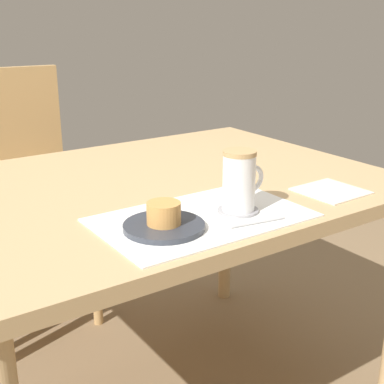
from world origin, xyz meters
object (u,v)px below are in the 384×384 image
at_px(coffee_mug, 240,180).
at_px(wooden_chair, 23,185).
at_px(dining_table, 160,205).
at_px(pastry_plate, 164,226).
at_px(pastry, 164,213).

bearing_deg(coffee_mug, wooden_chair, 98.56).
bearing_deg(dining_table, pastry_plate, -119.56).
height_order(pastry_plate, coffee_mug, coffee_mug).
bearing_deg(wooden_chair, pastry_plate, 92.66).
distance_m(pastry_plate, coffee_mug, 0.20).
bearing_deg(wooden_chair, pastry, 92.66).
relative_size(pastry_plate, pastry, 2.40).
distance_m(pastry_plate, pastry, 0.03).
relative_size(wooden_chair, pastry, 13.34).
distance_m(pastry, coffee_mug, 0.20).
bearing_deg(coffee_mug, pastry_plate, 178.21).
height_order(dining_table, coffee_mug, coffee_mug).
xyz_separation_m(wooden_chair, pastry_plate, (-0.03, -1.08, 0.20)).
bearing_deg(coffee_mug, dining_table, 94.31).
distance_m(dining_table, wooden_chair, 0.80).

